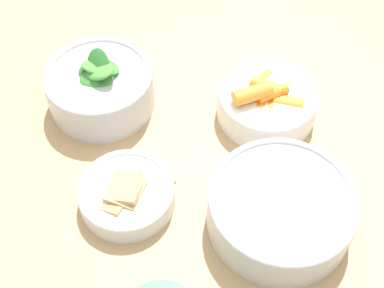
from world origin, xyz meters
name	(u,v)px	position (x,y,z in m)	size (l,w,h in m)	color
dining_table	(177,181)	(0.00, 0.00, 0.64)	(1.03, 1.06, 0.74)	tan
bowl_carrots	(267,101)	(-0.10, 0.12, 0.77)	(0.15, 0.15, 0.07)	white
bowl_greens	(100,86)	(-0.04, -0.14, 0.78)	(0.17, 0.17, 0.11)	silver
bowl_beans_hotdog	(280,210)	(0.08, 0.18, 0.78)	(0.19, 0.19, 0.07)	silver
bowl_cookies	(127,193)	(0.12, -0.03, 0.76)	(0.13, 0.13, 0.04)	silver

